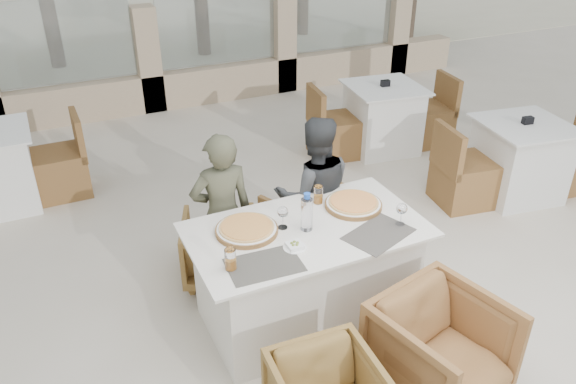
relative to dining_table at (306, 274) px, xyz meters
name	(u,v)px	position (x,y,z in m)	size (l,w,h in m)	color
ground	(308,324)	(-0.02, -0.09, -0.39)	(80.00, 80.00, 0.00)	beige
perimeter_wall_far	(147,52)	(-0.02, 4.71, 0.42)	(10.00, 0.34, 1.60)	#C8AE8D
dining_table	(306,274)	(0.00, 0.00, 0.00)	(1.60, 0.90, 0.77)	white
placemat_near_left	(264,265)	(-0.42, -0.26, 0.39)	(0.45, 0.30, 0.00)	#4E4B43
placemat_near_right	(379,234)	(0.40, -0.26, 0.39)	(0.45, 0.30, 0.00)	#514B45
pizza_left	(247,229)	(-0.38, 0.13, 0.41)	(0.42, 0.42, 0.05)	#C95E1B
pizza_right	(353,204)	(0.43, 0.12, 0.41)	(0.41, 0.41, 0.05)	orange
water_bottle	(307,212)	(-0.01, 0.00, 0.52)	(0.08, 0.08, 0.27)	#9DB3CF
wine_glass_centre	(283,216)	(-0.14, 0.08, 0.48)	(0.08, 0.08, 0.18)	white
wine_glass_corner	(401,213)	(0.60, -0.22, 0.48)	(0.08, 0.08, 0.18)	white
beer_glass_left	(230,259)	(-0.62, -0.20, 0.45)	(0.07, 0.07, 0.14)	orange
beer_glass_right	(318,195)	(0.23, 0.27, 0.45)	(0.07, 0.07, 0.13)	orange
olive_dish	(295,245)	(-0.17, -0.17, 0.41)	(0.11, 0.11, 0.04)	white
armchair_far_left	(220,247)	(-0.40, 0.74, -0.12)	(0.57, 0.58, 0.53)	olive
armchair_far_right	(313,224)	(0.41, 0.68, -0.08)	(0.65, 0.67, 0.61)	olive
armchair_near_right	(441,350)	(0.44, -0.95, -0.06)	(0.70, 0.72, 0.66)	olive
diner_left	(222,214)	(-0.39, 0.61, 0.26)	(0.47, 0.31, 1.29)	#4E4F39
diner_right	(314,195)	(0.35, 0.56, 0.27)	(0.64, 0.50, 1.31)	#383B3E
bg_table_b	(382,118)	(2.13, 2.27, 0.00)	(1.64, 0.82, 0.77)	white
bg_table_c	(519,160)	(2.75, 0.75, 0.00)	(1.64, 0.82, 0.77)	silver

